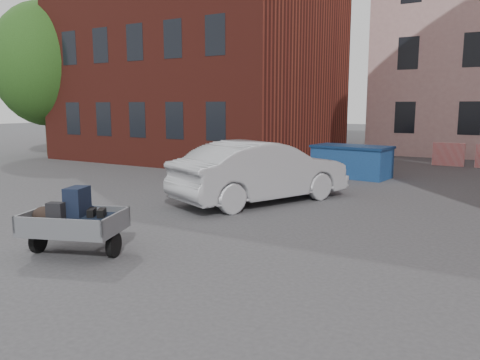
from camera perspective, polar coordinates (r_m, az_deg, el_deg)
The scene contains 7 objects.
ground at distance 9.01m, azimuth -4.27°, elevation -7.72°, with size 120.00×120.00×0.00m, color #38383A.
building_brick at distance 24.83m, azimuth -4.52°, elevation 19.23°, with size 12.00×10.00×14.00m, color #591E16.
far_building at distance 38.33m, azimuth -10.39°, elevation 11.00°, with size 6.00×6.00×8.00m, color maroon.
tree at distance 26.52m, azimuth -22.65°, elevation 13.94°, with size 5.28×5.28×8.30m.
trailer at distance 8.67m, azimuth -19.63°, elevation -4.73°, with size 1.88×1.98×1.20m.
dumpster at distance 17.65m, azimuth 13.43°, elevation 2.25°, with size 2.92×1.75×1.16m.
silver_car at distance 12.69m, azimuth 2.66°, elevation 1.05°, with size 1.76×5.04×1.66m, color #9B9CA2.
Camera 1 is at (4.92, -7.08, 2.59)m, focal length 35.00 mm.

